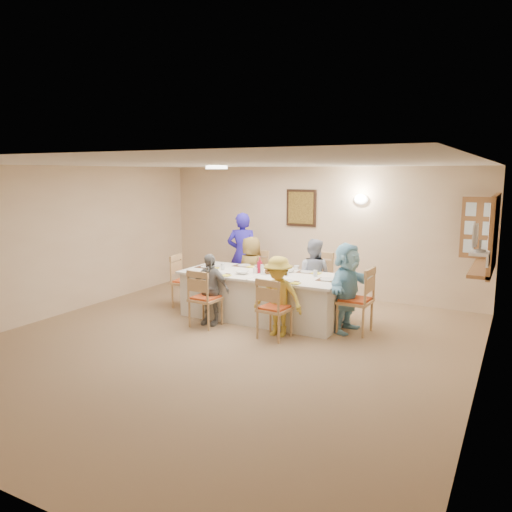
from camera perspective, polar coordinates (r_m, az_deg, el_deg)
The scene contains 49 objects.
ground at distance 7.07m, azimuth -4.02°, elevation -10.23°, with size 7.00×7.00×0.00m, color #947B55.
room_walls at distance 6.71m, azimuth -4.17°, elevation 2.04°, with size 7.00×7.00×7.00m.
wall_picture at distance 9.89m, azimuth 5.18°, elevation 5.50°, with size 0.62×0.05×0.72m.
wall_sconce at distance 9.45m, azimuth 11.89°, elevation 6.37°, with size 0.26×0.09×0.18m, color white.
ceiling_light at distance 8.46m, azimuth -4.53°, elevation 10.06°, with size 0.36×0.36×0.05m, color white.
serving_hatch at distance 8.07m, azimuth 25.54°, elevation 2.29°, with size 0.06×1.50×1.15m, color brown.
hatch_sill at distance 8.15m, azimuth 24.44°, elevation -1.31°, with size 0.30×1.50×0.05m, color brown.
shutter_door at distance 8.84m, azimuth 24.12°, elevation 2.94°, with size 0.55×0.04×1.00m, color brown.
fan_shelf at distance 6.75m, azimuth 24.20°, elevation 0.29°, with size 0.22×0.36×0.03m, color white.
desk_fan at distance 6.73m, azimuth 24.03°, elevation 1.57°, with size 0.30×0.30×0.28m, color #A5A5A8, non-canonical shape.
dining_table at distance 8.23m, azimuth 0.83°, elevation -4.58°, with size 2.70×1.14×0.76m, color silver.
chair_back_left at distance 9.17m, azimuth -0.19°, elevation -2.44°, with size 0.46×0.46×0.97m, color tan, non-canonical shape.
chair_back_right at distance 8.67m, azimuth 6.81°, elevation -3.01°, with size 0.49×0.49×1.03m, color tan, non-canonical shape.
chair_front_left at distance 7.84m, azimuth -5.79°, elevation -4.75°, with size 0.44×0.44×0.92m, color tan, non-canonical shape.
chair_front_right at distance 7.26m, azimuth 2.13°, elevation -5.91°, with size 0.43×0.43×0.91m, color tan, non-canonical shape.
chair_left_end at distance 9.01m, azimuth -7.96°, elevation -2.83°, with size 0.45×0.45×0.94m, color tan, non-canonical shape.
chair_right_end at distance 7.63m, azimuth 11.25°, elevation -4.92°, with size 0.48×0.48×1.01m, color tan, non-canonical shape.
diner_back_left at distance 9.04m, azimuth -0.55°, elevation -1.71°, with size 0.68×0.51×1.25m, color brown.
diner_back_right at distance 8.53m, azimuth 6.53°, elevation -2.33°, with size 0.65×0.52×1.29m, color #969DB2.
diner_front_left at distance 7.92m, azimuth -5.32°, elevation -3.80°, with size 0.68×0.33×1.13m, color gray.
diner_front_right at distance 7.33m, azimuth 2.55°, elevation -4.63°, with size 0.77×0.44×1.19m, color gold.
diner_right_end at distance 7.63m, azimuth 10.36°, elevation -3.56°, with size 0.56×1.30×1.36m, color #90D6F4.
caregiver at distance 9.63m, azimuth -1.55°, elevation 0.14°, with size 0.70×0.58×1.64m, color #271DAD.
placemat_fl at distance 8.09m, azimuth -4.32°, elevation -2.08°, with size 0.33×0.24×0.01m, color #472B19.
plate_fl at distance 8.08m, azimuth -4.32°, elevation -2.01°, with size 0.23×0.23×0.01m, color white.
napkin_fl at distance 7.95m, azimuth -3.42°, elevation -2.22°, with size 0.13×0.13×0.01m, color yellow.
placemat_fr at distance 7.52m, azimuth 3.42°, elevation -2.96°, with size 0.35×0.26×0.01m, color #472B19.
plate_fr at distance 7.52m, azimuth 3.42°, elevation -2.88°, with size 0.24×0.24×0.02m, color white.
napkin_fr at distance 7.40m, azimuth 4.52°, elevation -3.11°, with size 0.14×0.14×0.01m, color yellow.
placemat_bl at distance 8.79m, azimuth -1.37°, elevation -1.12°, with size 0.36×0.26×0.01m, color #472B19.
plate_bl at distance 8.79m, azimuth -1.37°, elevation -1.06°, with size 0.23×0.23×0.01m, color white.
napkin_bl at distance 8.66m, azimuth -0.50°, elevation -1.23°, with size 0.14×0.14×0.01m, color yellow.
placemat_br at distance 8.27m, azimuth 5.87°, elevation -1.84°, with size 0.32×0.24×0.01m, color #472B19.
plate_br at distance 8.27m, azimuth 5.87°, elevation -1.77°, with size 0.23×0.23×0.01m, color white.
napkin_br at distance 8.16m, azimuth 6.91°, elevation -1.97°, with size 0.14×0.14×0.01m, color yellow.
placemat_le at distance 8.70m, azimuth -5.61°, elevation -1.28°, with size 0.36×0.27×0.01m, color #472B19.
plate_le at distance 8.70m, azimuth -5.61°, elevation -1.21°, with size 0.22×0.22×0.01m, color white.
napkin_le at distance 8.56m, azimuth -4.79°, elevation -1.39°, with size 0.14×0.14×0.01m, color yellow.
placemat_re at distance 7.71m, azimuth 8.25°, elevation -2.73°, with size 0.34×0.25×0.01m, color #472B19.
plate_re at distance 7.70m, azimuth 8.26°, elevation -2.66°, with size 0.25×0.25×0.02m, color white.
napkin_re at distance 7.60m, azimuth 9.40°, elevation -2.88°, with size 0.15×0.15×0.01m, color yellow.
teacup_a at distance 8.29m, azimuth -5.30°, elevation -1.54°, with size 0.12×0.12×0.08m, color white.
teacup_b at distance 8.45m, azimuth 4.65°, elevation -1.33°, with size 0.11×0.11×0.08m, color white.
bowl_a at distance 8.09m, azimuth -1.57°, elevation -1.89°, with size 0.22×0.22×0.05m, color white.
bowl_b at distance 8.25m, azimuth 3.72°, elevation -1.63°, with size 0.28×0.28×0.07m, color white.
condiment_ketchup at distance 8.15m, azimuth 0.43°, elevation -1.05°, with size 0.11×0.11×0.26m, color #A50E27.
condiment_brown at distance 8.18m, azimuth 1.52°, elevation -1.29°, with size 0.10×0.10×0.18m, color #4F3115.
condiment_malt at distance 8.08m, azimuth 1.36°, elevation -1.59°, with size 0.13×0.13×0.14m, color #4F3115.
drinking_glass at distance 8.25m, azimuth 0.07°, elevation -1.45°, with size 0.07×0.07×0.11m, color silver.
Camera 1 is at (3.57, -5.61, 2.38)m, focal length 35.00 mm.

